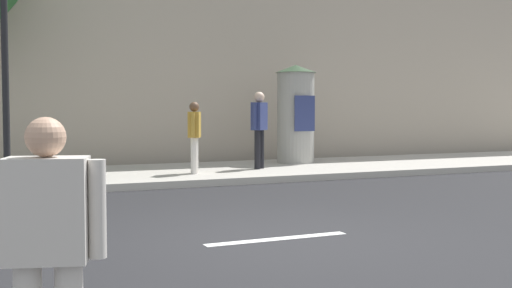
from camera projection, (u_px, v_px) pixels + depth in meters
ground_plane at (277, 239)px, 7.24m from camera, size 80.00×80.00×0.00m
sidewalk_curb at (138, 176)px, 13.62m from camera, size 36.00×4.00×0.15m
lane_markings at (277, 239)px, 7.24m from camera, size 25.80×0.16×0.01m
traffic_light at (4, 18)px, 10.74m from camera, size 0.24×0.45×4.43m
poster_column at (296, 113)px, 16.02m from camera, size 1.06×1.06×2.54m
pedestrian_tallest at (48, 237)px, 3.13m from camera, size 0.56×0.46×1.48m
pedestrian_with_backpack at (259, 123)px, 14.36m from camera, size 0.51×0.50×1.79m
pedestrian_in_red_top at (194, 132)px, 13.29m from camera, size 0.39×0.53×1.55m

